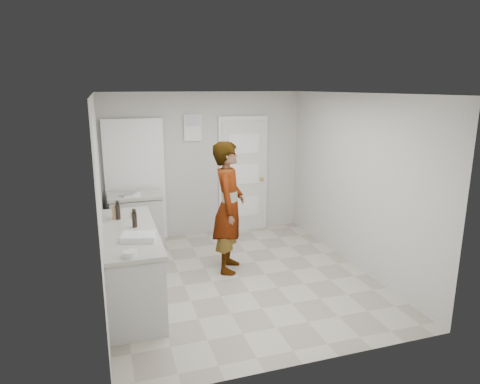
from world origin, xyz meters
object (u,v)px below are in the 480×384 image
object	(u,v)px
person	(229,207)
oil_cruet_b	(118,210)
baking_dish	(139,237)
spice_jar	(133,214)
cake_mix_box	(116,212)
oil_cruet_a	(134,218)
egg_bowl	(130,254)

from	to	relation	value
person	oil_cruet_b	world-z (taller)	person
oil_cruet_b	baking_dish	size ratio (longest dim) A/B	0.59
spice_jar	person	bearing A→B (deg)	1.56
spice_jar	baking_dish	size ratio (longest dim) A/B	0.19
spice_jar	baking_dish	xyz separation A→B (m)	(0.00, -0.89, -0.01)
spice_jar	oil_cruet_b	size ratio (longest dim) A/B	0.32
cake_mix_box	spice_jar	xyz separation A→B (m)	(0.20, 0.01, -0.05)
oil_cruet_a	egg_bowl	size ratio (longest dim) A/B	1.64
oil_cruet_b	egg_bowl	world-z (taller)	oil_cruet_b
person	oil_cruet_b	bearing A→B (deg)	116.07
oil_cruet_a	cake_mix_box	bearing A→B (deg)	115.70
spice_jar	oil_cruet_a	distance (m)	0.43
egg_bowl	person	bearing A→B (deg)	43.94
cake_mix_box	spice_jar	distance (m)	0.21
baking_dish	egg_bowl	bearing A→B (deg)	-105.28
cake_mix_box	oil_cruet_b	world-z (taller)	oil_cruet_b
person	egg_bowl	xyz separation A→B (m)	(-1.44, -1.39, 0.02)
spice_jar	egg_bowl	xyz separation A→B (m)	(-0.12, -1.36, -0.01)
oil_cruet_a	baking_dish	size ratio (longest dim) A/B	0.55
cake_mix_box	oil_cruet_b	distance (m)	0.05
oil_cruet_b	baking_dish	bearing A→B (deg)	-77.72
person	baking_dish	world-z (taller)	person
oil_cruet_a	oil_cruet_b	world-z (taller)	oil_cruet_b
person	oil_cruet_b	xyz separation A→B (m)	(-1.50, -0.07, 0.11)
cake_mix_box	egg_bowl	bearing A→B (deg)	-92.75
cake_mix_box	baking_dish	distance (m)	0.91
cake_mix_box	person	bearing A→B (deg)	-4.57
baking_dish	egg_bowl	xyz separation A→B (m)	(-0.13, -0.47, -0.00)
spice_jar	oil_cruet_a	xyz separation A→B (m)	(-0.00, -0.42, 0.07)
baking_dish	cake_mix_box	bearing A→B (deg)	103.30
person	oil_cruet_b	size ratio (longest dim) A/B	7.42
person	cake_mix_box	bearing A→B (deg)	114.98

